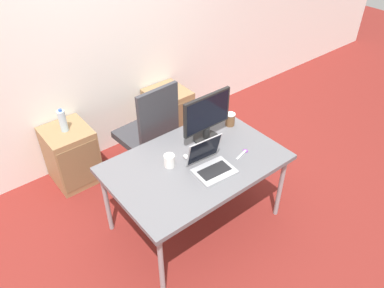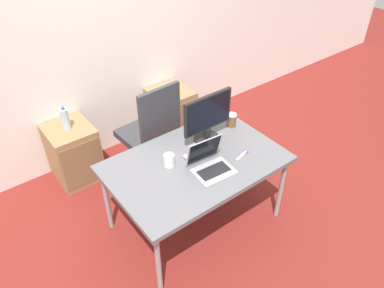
{
  "view_description": "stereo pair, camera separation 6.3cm",
  "coord_description": "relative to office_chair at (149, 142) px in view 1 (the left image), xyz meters",
  "views": [
    {
      "loc": [
        -1.47,
        -1.79,
        2.67
      ],
      "look_at": [
        0.0,
        0.05,
        0.87
      ],
      "focal_mm": 35.0,
      "sensor_mm": 36.0,
      "label": 1
    },
    {
      "loc": [
        -1.42,
        -1.83,
        2.67
      ],
      "look_at": [
        0.0,
        0.05,
        0.87
      ],
      "focal_mm": 35.0,
      "sensor_mm": 36.0,
      "label": 2
    }
  ],
  "objects": [
    {
      "name": "water_bottle",
      "position": [
        -0.66,
        0.43,
        0.31
      ],
      "size": [
        0.07,
        0.07,
        0.23
      ],
      "color": "silver",
      "rests_on": "cabinet_left"
    },
    {
      "name": "coffee_cup_brown",
      "position": [
        0.52,
        -0.6,
        0.37
      ],
      "size": [
        0.09,
        0.09,
        0.12
      ],
      "color": "brown",
      "rests_on": "desk"
    },
    {
      "name": "coffee_cup_white",
      "position": [
        -0.25,
        -0.72,
        0.36
      ],
      "size": [
        0.09,
        0.09,
        0.1
      ],
      "color": "white",
      "rests_on": "desk"
    },
    {
      "name": "ground_plane",
      "position": [
        -0.06,
        -0.81,
        -0.41
      ],
      "size": [
        14.0,
        14.0,
        0.0
      ],
      "primitive_type": "plane",
      "color": "maroon"
    },
    {
      "name": "cabinet_right",
      "position": [
        0.54,
        0.42,
        -0.11
      ],
      "size": [
        0.43,
        0.46,
        0.61
      ],
      "color": "#99754C",
      "rests_on": "ground_plane"
    },
    {
      "name": "laptop_center",
      "position": [
        -0.02,
        -0.95,
        0.36
      ],
      "size": [
        0.33,
        0.31,
        0.25
      ],
      "color": "#ADADB2",
      "rests_on": "desk"
    },
    {
      "name": "desk",
      "position": [
        -0.06,
        -0.81,
        0.26
      ],
      "size": [
        1.41,
        0.93,
        0.72
      ],
      "color": "slate",
      "rests_on": "ground_plane"
    },
    {
      "name": "wall_back",
      "position": [
        -0.06,
        0.69,
        0.89
      ],
      "size": [
        10.0,
        0.05,
        2.6
      ],
      "color": "white",
      "rests_on": "ground_plane"
    },
    {
      "name": "cabinet_left",
      "position": [
        -0.66,
        0.42,
        -0.11
      ],
      "size": [
        0.43,
        0.46,
        0.61
      ],
      "color": "#99754C",
      "rests_on": "ground_plane"
    },
    {
      "name": "mouse",
      "position": [
        -0.09,
        -0.73,
        0.32
      ],
      "size": [
        0.04,
        0.07,
        0.03
      ],
      "color": "silver",
      "rests_on": "desk"
    },
    {
      "name": "monitor",
      "position": [
        0.21,
        -0.63,
        0.53
      ],
      "size": [
        0.48,
        0.23,
        0.44
      ],
      "color": "black",
      "rests_on": "desk"
    },
    {
      "name": "scissors",
      "position": [
        0.31,
        -0.98,
        0.31
      ],
      "size": [
        0.17,
        0.07,
        0.01
      ],
      "color": "#B2B2B7",
      "rests_on": "desk"
    },
    {
      "name": "office_chair",
      "position": [
        0.0,
        0.0,
        0.0
      ],
      "size": [
        0.56,
        0.57,
        1.09
      ],
      "color": "#232326",
      "rests_on": "ground_plane"
    }
  ]
}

